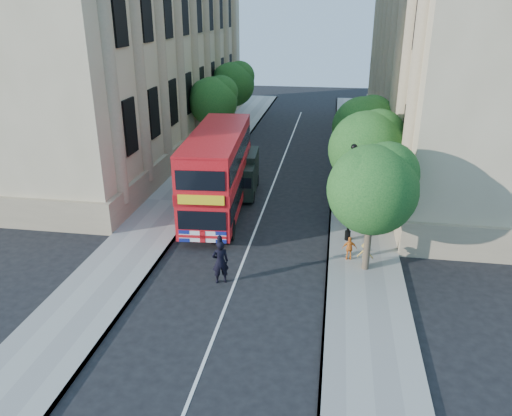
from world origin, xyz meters
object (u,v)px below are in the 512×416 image
at_px(woman_pedestrian, 352,211).
at_px(lamp_post, 350,197).
at_px(box_van, 242,175).
at_px(double_decker_bus, 218,170).
at_px(police_constable, 220,262).

bearing_deg(woman_pedestrian, lamp_post, 51.64).
relative_size(box_van, woman_pedestrian, 2.91).
distance_m(double_decker_bus, woman_pedestrian, 8.03).
xyz_separation_m(double_decker_bus, police_constable, (1.94, -7.98, -1.64)).
xyz_separation_m(double_decker_bus, box_van, (0.76, 3.33, -1.35)).
distance_m(lamp_post, box_van, 9.31).
height_order(lamp_post, double_decker_bus, lamp_post).
height_order(double_decker_bus, woman_pedestrian, double_decker_bus).
height_order(double_decker_bus, box_van, double_decker_bus).
distance_m(double_decker_bus, police_constable, 8.37).
height_order(double_decker_bus, police_constable, double_decker_bus).
relative_size(police_constable, woman_pedestrian, 1.23).
xyz_separation_m(police_constable, woman_pedestrian, (5.86, 7.08, -0.07)).
relative_size(double_decker_bus, woman_pedestrian, 6.40).
bearing_deg(lamp_post, police_constable, -137.92).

